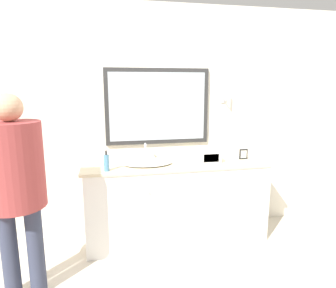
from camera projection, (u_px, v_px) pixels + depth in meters
ground_plane at (183, 252)px, 3.08m from camera, size 14.00×14.00×0.00m
wall_back at (170, 122)px, 3.42m from camera, size 8.00×0.18×2.55m
vanity_counter at (176, 201)px, 3.28m from camera, size 1.98×0.58×0.88m
sink_basin at (148, 162)px, 3.11m from camera, size 0.51×0.39×0.19m
soap_bottle at (106, 163)px, 2.84m from camera, size 0.05×0.05×0.20m
appliance_box at (210, 157)px, 3.15m from camera, size 0.23×0.12×0.13m
picture_frame at (243, 154)px, 3.31m from camera, size 0.09×0.01×0.12m
hand_towel_near_sink at (227, 154)px, 3.46m from camera, size 0.18×0.12×0.05m
person at (15, 177)px, 2.28m from camera, size 0.43×0.43×1.63m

